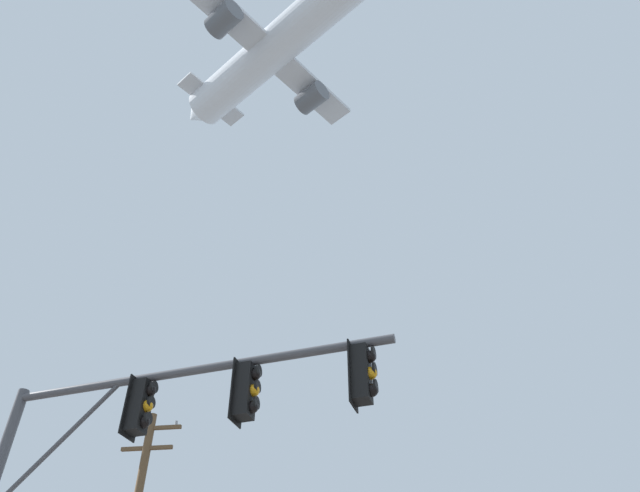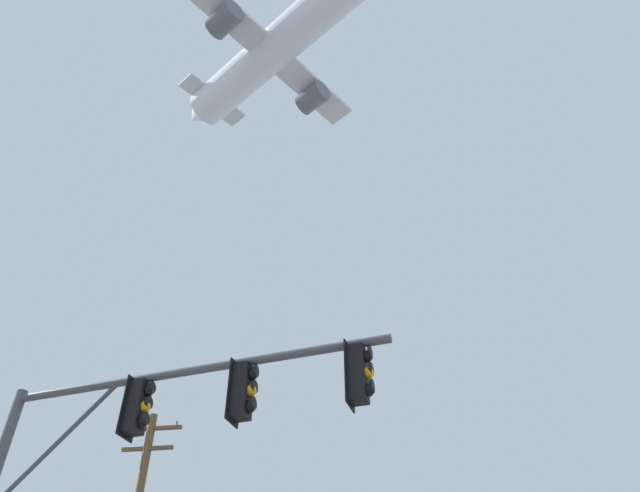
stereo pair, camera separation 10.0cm
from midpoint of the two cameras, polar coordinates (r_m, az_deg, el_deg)
The scene contains 2 objects.
signal_pole_near at distance 10.45m, azimuth -16.89°, elevation -18.22°, with size 7.01×1.48×6.45m.
airplane at distance 56.47m, azimuth -4.13°, elevation 18.47°, with size 22.29×17.54×6.84m.
Camera 2 is at (1.11, -3.19, 1.56)m, focal length 33.36 mm.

